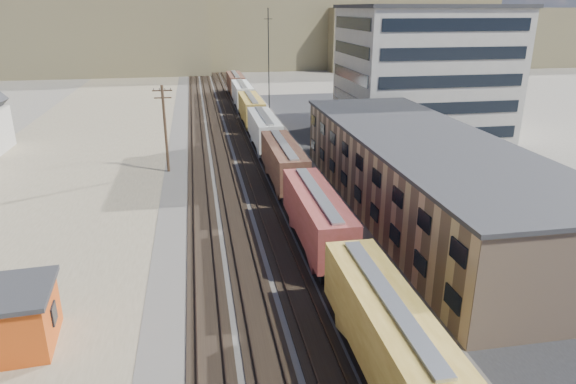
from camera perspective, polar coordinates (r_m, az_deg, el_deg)
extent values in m
cube|color=#4C4742|center=(69.17, -5.80, 4.63)|extent=(18.00, 200.00, 0.06)
cube|color=#796C53|center=(61.27, -23.95, 0.96)|extent=(24.00, 180.00, 0.03)
cube|color=#232326|center=(60.94, 16.55, 1.78)|extent=(26.00, 120.00, 0.04)
cube|color=black|center=(68.97, -9.95, 4.44)|extent=(2.60, 200.00, 0.08)
cube|color=#38281E|center=(68.94, -10.56, 4.50)|extent=(0.08, 200.00, 0.16)
cube|color=#38281E|center=(68.94, -9.36, 4.58)|extent=(0.08, 200.00, 0.16)
cube|color=black|center=(69.03, -7.46, 4.59)|extent=(2.60, 200.00, 0.08)
cube|color=#38281E|center=(68.98, -8.06, 4.65)|extent=(0.08, 200.00, 0.16)
cube|color=#38281E|center=(69.04, -6.87, 4.72)|extent=(0.08, 200.00, 0.16)
cube|color=black|center=(69.23, -4.97, 4.73)|extent=(2.60, 200.00, 0.08)
cube|color=#38281E|center=(69.14, -5.57, 4.79)|extent=(0.08, 200.00, 0.16)
cube|color=#38281E|center=(69.26, -4.38, 4.86)|extent=(0.08, 200.00, 0.16)
cube|color=black|center=(69.53, -2.67, 4.85)|extent=(2.60, 200.00, 0.08)
cube|color=#38281E|center=(69.41, -3.26, 4.91)|extent=(0.08, 200.00, 0.16)
cube|color=#38281E|center=(69.59, -2.08, 4.97)|extent=(0.08, 200.00, 0.16)
cube|color=black|center=(32.26, 7.37, -12.76)|extent=(2.20, 2.20, 0.90)
cube|color=#A57C2B|center=(27.11, 10.85, -14.51)|extent=(3.00, 13.34, 3.40)
cube|color=#B7B7B2|center=(26.16, 11.11, -11.29)|extent=(0.90, 12.32, 0.16)
cube|color=black|center=(36.43, 5.00, -8.59)|extent=(2.20, 2.20, 0.90)
cube|color=black|center=(45.34, 1.69, -2.60)|extent=(2.20, 2.20, 0.90)
cube|color=brown|center=(39.95, 3.21, -2.47)|extent=(3.00, 13.34, 3.40)
cube|color=#B7B7B2|center=(39.31, 3.26, -0.07)|extent=(0.90, 12.33, 0.16)
cube|color=black|center=(49.95, 0.50, -0.42)|extent=(2.20, 2.20, 0.90)
cube|color=black|center=(59.44, -1.33, 2.91)|extent=(2.20, 2.20, 0.90)
cube|color=#4E2821|center=(54.03, -0.50, 3.55)|extent=(3.00, 13.34, 3.40)
cube|color=#B7B7B2|center=(53.56, -0.50, 5.38)|extent=(0.90, 12.33, 0.16)
cube|color=black|center=(64.24, -2.03, 4.20)|extent=(2.20, 2.20, 0.90)
cube|color=black|center=(73.98, -3.18, 6.28)|extent=(2.20, 2.20, 0.90)
cube|color=beige|center=(68.59, -2.67, 7.05)|extent=(3.00, 13.34, 3.40)
cube|color=#B7B7B2|center=(68.21, -2.70, 8.51)|extent=(0.90, 12.33, 0.16)
cube|color=black|center=(78.86, -3.65, 7.12)|extent=(2.20, 2.20, 0.90)
cube|color=black|center=(88.73, -4.43, 8.53)|extent=(2.20, 2.20, 0.90)
cube|color=#A57C2B|center=(83.37, -4.10, 9.31)|extent=(3.00, 13.34, 3.40)
cube|color=#B7B7B2|center=(83.07, -4.13, 10.52)|extent=(0.90, 12.32, 0.16)
cube|color=black|center=(93.67, -4.77, 9.12)|extent=(2.20, 2.20, 0.90)
cube|color=black|center=(103.62, -5.34, 10.13)|extent=(2.20, 2.20, 0.90)
cube|color=beige|center=(98.29, -5.10, 10.88)|extent=(3.00, 13.34, 3.40)
cube|color=#B7B7B2|center=(98.03, -5.14, 11.91)|extent=(0.90, 12.32, 0.16)
cube|color=black|center=(108.59, -5.59, 10.57)|extent=(2.20, 2.20, 0.90)
cube|color=black|center=(118.59, -6.02, 11.33)|extent=(2.20, 2.20, 0.90)
cube|color=#4E2821|center=(113.28, -5.85, 12.04)|extent=(3.00, 13.34, 3.40)
cube|color=#B7B7B2|center=(113.05, -5.88, 12.93)|extent=(0.90, 12.32, 0.16)
cube|color=tan|center=(48.38, 14.67, 1.67)|extent=(12.00, 40.00, 7.00)
cube|color=#2D2D30|center=(47.42, 15.04, 5.81)|extent=(12.40, 40.40, 0.30)
cube|color=black|center=(46.64, 7.75, -0.22)|extent=(0.12, 36.00, 1.20)
cube|color=black|center=(45.70, 7.93, 3.32)|extent=(0.12, 36.00, 1.20)
cube|color=#9E998E|center=(79.34, 14.74, 12.65)|extent=(22.00, 18.00, 18.00)
cube|color=#2D2D30|center=(78.83, 15.35, 19.28)|extent=(22.60, 18.60, 0.50)
cube|color=black|center=(75.42, 6.89, 12.80)|extent=(0.12, 16.00, 16.00)
cube|color=black|center=(71.28, 17.77, 11.62)|extent=(20.00, 0.12, 16.00)
cylinder|color=#382619|center=(60.13, -13.46, 6.76)|extent=(0.32, 0.32, 10.00)
cube|color=#382619|center=(59.34, -13.81, 10.89)|extent=(2.20, 0.14, 0.14)
cube|color=#382619|center=(59.46, -13.74, 10.13)|extent=(1.90, 0.14, 0.14)
cylinder|color=black|center=(59.28, -13.23, 11.08)|extent=(0.08, 0.08, 0.22)
cylinder|color=black|center=(77.91, -2.15, 13.14)|extent=(0.16, 0.16, 18.00)
cube|color=black|center=(77.40, -2.22, 18.67)|extent=(1.20, 0.08, 0.08)
cube|color=brown|center=(178.40, -2.33, 18.51)|extent=(140.00, 45.00, 28.00)
cube|color=brown|center=(191.98, 20.22, 15.97)|extent=(110.00, 38.00, 18.00)
cube|color=brown|center=(196.67, -12.39, 18.80)|extent=(200.00, 60.00, 32.00)
cube|color=#BF4511|center=(32.95, -27.56, -12.46)|extent=(3.67, 4.70, 3.35)
cube|color=#2D2D30|center=(32.10, -28.06, -9.73)|extent=(4.15, 5.18, 0.28)
cube|color=black|center=(32.50, -24.57, -12.18)|extent=(0.19, 1.12, 1.12)
imported|color=navy|center=(65.23, 15.39, 3.67)|extent=(4.44, 5.45, 1.38)
imported|color=silver|center=(78.90, 15.53, 6.41)|extent=(2.89, 4.49, 1.42)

